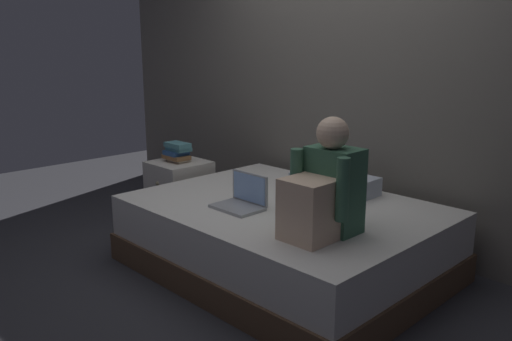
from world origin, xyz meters
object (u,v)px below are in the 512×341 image
bed (284,237)px  laptop (242,199)px  person_sitting (324,191)px  pillow (334,184)px  book_stack (177,152)px  nightstand (180,192)px

bed → laptop: (-0.13, -0.26, 0.29)m
person_sitting → laptop: size_ratio=2.05×
laptop → pillow: size_ratio=0.57×
pillow → book_stack: size_ratio=2.38×
person_sitting → laptop: 0.70m
book_stack → person_sitting: bearing=-10.7°
laptop → person_sitting: bearing=-0.6°
bed → person_sitting: person_sitting is taller
bed → book_stack: 1.37m
bed → pillow: 0.55m
bed → book_stack: size_ratio=8.49×
bed → nightstand: bearing=176.2°
person_sitting → book_stack: size_ratio=2.78×
laptop → book_stack: size_ratio=1.36×
bed → nightstand: (-1.30, 0.09, 0.04)m
nightstand → person_sitting: 1.92m
bed → person_sitting: 0.77m
person_sitting → laptop: person_sitting is taller
nightstand → laptop: bearing=-16.5°
nightstand → book_stack: 0.35m
person_sitting → book_stack: bearing=169.3°
bed → pillow: size_ratio=3.57×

